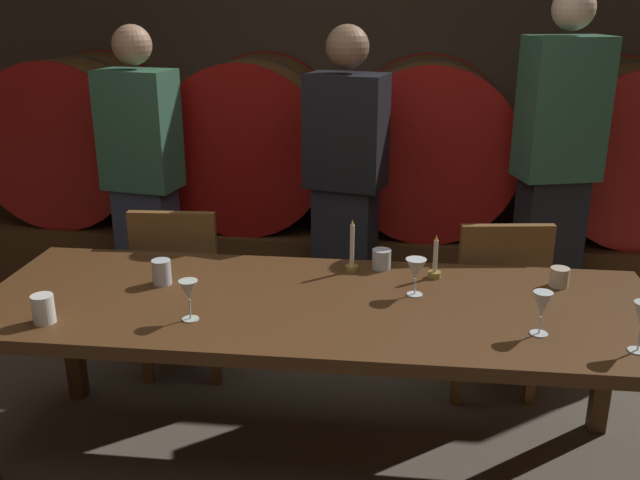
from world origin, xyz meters
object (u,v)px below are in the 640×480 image
chair_left (182,283)px  cup_far_left (43,309)px  guest_center (346,192)px  wine_glass_left (189,292)px  guest_right (555,177)px  candle_right (435,266)px  dining_table (317,316)px  candle_left (352,257)px  wine_barrel_center_right (428,144)px  wine_barrel_far_left (82,136)px  wine_glass_center (416,270)px  chair_right (495,299)px  cup_center_right (381,259)px  guest_left (144,184)px  wine_barrel_far_right (628,148)px  wine_barrel_center_left (255,140)px  cup_far_right (559,277)px  cup_center_left (162,272)px  wine_glass_right (542,306)px

chair_left → cup_far_left: chair_left is taller
cup_far_left → guest_center: bearing=54.9°
wine_glass_left → cup_far_left: wine_glass_left is taller
guest_right → cup_far_left: (-1.97, -1.41, -0.17)m
candle_right → wine_glass_left: 1.00m
dining_table → candle_left: 0.35m
wine_barrel_center_right → candle_right: size_ratio=5.30×
wine_barrel_far_left → wine_glass_center: (2.03, -1.62, -0.15)m
wine_barrel_center_right → cup_far_left: 2.44m
chair_right → cup_center_right: (-0.52, -0.28, 0.28)m
chair_left → cup_center_right: chair_left is taller
guest_left → wine_glass_center: guest_left is taller
guest_center → cup_center_right: guest_center is taller
dining_table → guest_right: bearing=46.7°
wine_barrel_far_right → guest_center: bearing=-156.5°
candle_right → wine_barrel_center_left: bearing=125.6°
guest_left → cup_far_left: bearing=105.9°
wine_barrel_far_right → cup_far_right: bearing=-113.6°
chair_right → guest_center: 0.91m
chair_right → guest_center: bearing=-37.0°
wine_barrel_center_right → candle_right: (-0.00, -1.44, -0.21)m
wine_barrel_far_left → cup_center_left: (1.04, -1.62, -0.21)m
cup_center_left → guest_right: bearing=31.4°
wine_barrel_center_right → wine_barrel_far_right: bearing=0.0°
wine_barrel_far_right → cup_center_left: bearing=-143.4°
cup_center_left → cup_center_right: bearing=17.3°
guest_right → cup_center_left: 1.97m
wine_glass_left → wine_barrel_center_left: bearing=94.8°
wine_barrel_far_left → wine_barrel_center_left: size_ratio=1.00×
cup_center_right → cup_far_left: bearing=-150.5°
guest_left → guest_right: (2.12, 0.00, 0.10)m
wine_barrel_far_left → chair_right: 2.69m
candle_left → cup_center_left: (-0.73, -0.22, -0.01)m
cup_center_left → cup_far_right: (1.55, 0.16, -0.01)m
wine_glass_right → cup_far_left: bearing=-176.4°
guest_center → cup_far_right: bearing=152.2°
candle_right → wine_barrel_center_right: bearing=89.9°
cup_center_left → chair_left: bearing=101.1°
wine_barrel_far_left → cup_center_right: (1.89, -1.36, -0.21)m
guest_right → wine_glass_center: guest_right is taller
cup_center_right → guest_right: bearing=42.6°
wine_barrel_center_left → guest_center: bearing=-48.0°
guest_center → guest_right: 1.04m
cup_center_left → cup_far_right: bearing=5.8°
wine_glass_center → chair_right: bearing=54.9°
candle_right → cup_far_right: (0.48, -0.03, -0.01)m
wine_barrel_center_right → dining_table: wine_barrel_center_right is taller
wine_barrel_center_right → wine_glass_left: size_ratio=6.58×
guest_right → wine_glass_left: 1.99m
cup_center_left → wine_barrel_far_right: bearing=36.6°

